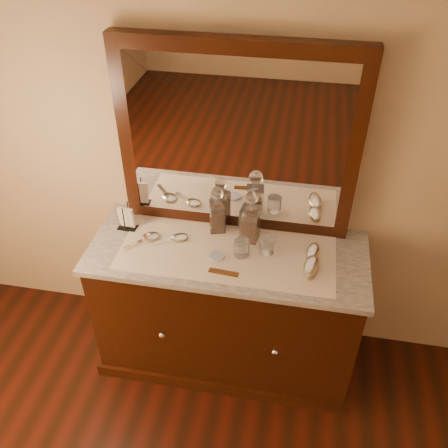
{
  "coord_description": "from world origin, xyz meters",
  "views": [
    {
      "loc": [
        0.32,
        0.13,
        2.47
      ],
      "look_at": [
        0.0,
        1.85,
        1.1
      ],
      "focal_mm": 38.31,
      "sensor_mm": 36.0,
      "label": 1
    }
  ],
  "objects_px": {
    "comb": "(224,272)",
    "decanter_left": "(217,214)",
    "hand_mirror_inner": "(176,238)",
    "mirror_frame": "(237,141)",
    "hand_mirror_outer": "(147,238)",
    "brush_near": "(311,267)",
    "decanter_right": "(250,221)",
    "pin_dish": "(217,256)",
    "dresser_cabinet": "(227,308)",
    "brush_far": "(313,252)",
    "napkin_rack": "(127,219)"
  },
  "relations": [
    {
      "from": "dresser_cabinet",
      "to": "decanter_right",
      "type": "height_order",
      "value": "decanter_right"
    },
    {
      "from": "mirror_frame",
      "to": "brush_far",
      "type": "bearing_deg",
      "value": -25.72
    },
    {
      "from": "mirror_frame",
      "to": "decanter_right",
      "type": "height_order",
      "value": "mirror_frame"
    },
    {
      "from": "hand_mirror_inner",
      "to": "brush_far",
      "type": "bearing_deg",
      "value": 0.47
    },
    {
      "from": "comb",
      "to": "hand_mirror_outer",
      "type": "height_order",
      "value": "hand_mirror_outer"
    },
    {
      "from": "hand_mirror_outer",
      "to": "mirror_frame",
      "type": "bearing_deg",
      "value": 29.17
    },
    {
      "from": "dresser_cabinet",
      "to": "brush_far",
      "type": "height_order",
      "value": "brush_far"
    },
    {
      "from": "decanter_right",
      "to": "brush_near",
      "type": "height_order",
      "value": "decanter_right"
    },
    {
      "from": "napkin_rack",
      "to": "hand_mirror_inner",
      "type": "height_order",
      "value": "napkin_rack"
    },
    {
      "from": "dresser_cabinet",
      "to": "brush_far",
      "type": "xyz_separation_m",
      "value": [
        0.43,
        0.04,
        0.46
      ]
    },
    {
      "from": "hand_mirror_outer",
      "to": "hand_mirror_inner",
      "type": "distance_m",
      "value": 0.15
    },
    {
      "from": "decanter_left",
      "to": "hand_mirror_inner",
      "type": "distance_m",
      "value": 0.25
    },
    {
      "from": "napkin_rack",
      "to": "decanter_left",
      "type": "xyz_separation_m",
      "value": [
        0.48,
        0.07,
        0.05
      ]
    },
    {
      "from": "pin_dish",
      "to": "hand_mirror_outer",
      "type": "relative_size",
      "value": 0.41
    },
    {
      "from": "hand_mirror_outer",
      "to": "hand_mirror_inner",
      "type": "height_order",
      "value": "hand_mirror_outer"
    },
    {
      "from": "napkin_rack",
      "to": "brush_near",
      "type": "xyz_separation_m",
      "value": [
        1.0,
        -0.16,
        -0.04
      ]
    },
    {
      "from": "pin_dish",
      "to": "napkin_rack",
      "type": "height_order",
      "value": "napkin_rack"
    },
    {
      "from": "hand_mirror_inner",
      "to": "mirror_frame",
      "type": "bearing_deg",
      "value": 37.23
    },
    {
      "from": "brush_near",
      "to": "mirror_frame",
      "type": "bearing_deg",
      "value": 142.99
    },
    {
      "from": "comb",
      "to": "brush_near",
      "type": "distance_m",
      "value": 0.43
    },
    {
      "from": "dresser_cabinet",
      "to": "mirror_frame",
      "type": "bearing_deg",
      "value": 90.0
    },
    {
      "from": "dresser_cabinet",
      "to": "hand_mirror_inner",
      "type": "relative_size",
      "value": 7.23
    },
    {
      "from": "pin_dish",
      "to": "brush_near",
      "type": "height_order",
      "value": "brush_near"
    },
    {
      "from": "decanter_left",
      "to": "brush_far",
      "type": "bearing_deg",
      "value": -13.17
    },
    {
      "from": "napkin_rack",
      "to": "comb",
      "type": "bearing_deg",
      "value": -23.87
    },
    {
      "from": "mirror_frame",
      "to": "dresser_cabinet",
      "type": "bearing_deg",
      "value": -90.0
    },
    {
      "from": "dresser_cabinet",
      "to": "brush_far",
      "type": "bearing_deg",
      "value": 4.94
    },
    {
      "from": "comb",
      "to": "decanter_left",
      "type": "bearing_deg",
      "value": 110.49
    },
    {
      "from": "decanter_right",
      "to": "hand_mirror_outer",
      "type": "height_order",
      "value": "decanter_right"
    },
    {
      "from": "mirror_frame",
      "to": "decanter_right",
      "type": "relative_size",
      "value": 3.92
    },
    {
      "from": "pin_dish",
      "to": "decanter_right",
      "type": "bearing_deg",
      "value": 51.37
    },
    {
      "from": "decanter_left",
      "to": "mirror_frame",
      "type": "bearing_deg",
      "value": 46.15
    },
    {
      "from": "dresser_cabinet",
      "to": "mirror_frame",
      "type": "height_order",
      "value": "mirror_frame"
    },
    {
      "from": "comb",
      "to": "decanter_left",
      "type": "distance_m",
      "value": 0.36
    },
    {
      "from": "decanter_right",
      "to": "hand_mirror_inner",
      "type": "bearing_deg",
      "value": -167.83
    },
    {
      "from": "hand_mirror_outer",
      "to": "decanter_left",
      "type": "bearing_deg",
      "value": 23.86
    },
    {
      "from": "pin_dish",
      "to": "decanter_left",
      "type": "relative_size",
      "value": 0.29
    },
    {
      "from": "pin_dish",
      "to": "hand_mirror_inner",
      "type": "xyz_separation_m",
      "value": [
        -0.24,
        0.09,
        0.0
      ]
    },
    {
      "from": "decanter_right",
      "to": "hand_mirror_inner",
      "type": "relative_size",
      "value": 1.58
    },
    {
      "from": "pin_dish",
      "to": "comb",
      "type": "distance_m",
      "value": 0.12
    },
    {
      "from": "mirror_frame",
      "to": "comb",
      "type": "relative_size",
      "value": 8.1
    },
    {
      "from": "dresser_cabinet",
      "to": "decanter_right",
      "type": "xyz_separation_m",
      "value": [
        0.1,
        0.11,
        0.56
      ]
    },
    {
      "from": "decanter_right",
      "to": "hand_mirror_outer",
      "type": "relative_size",
      "value": 1.62
    },
    {
      "from": "brush_near",
      "to": "hand_mirror_outer",
      "type": "xyz_separation_m",
      "value": [
        -0.86,
        0.08,
        -0.01
      ]
    },
    {
      "from": "napkin_rack",
      "to": "brush_far",
      "type": "distance_m",
      "value": 1.0
    },
    {
      "from": "dresser_cabinet",
      "to": "brush_near",
      "type": "xyz_separation_m",
      "value": [
        0.43,
        -0.08,
        0.47
      ]
    },
    {
      "from": "decanter_right",
      "to": "hand_mirror_inner",
      "type": "xyz_separation_m",
      "value": [
        -0.38,
        -0.08,
        -0.11
      ]
    },
    {
      "from": "napkin_rack",
      "to": "brush_near",
      "type": "height_order",
      "value": "napkin_rack"
    },
    {
      "from": "dresser_cabinet",
      "to": "hand_mirror_outer",
      "type": "distance_m",
      "value": 0.63
    },
    {
      "from": "decanter_right",
      "to": "mirror_frame",
      "type": "bearing_deg",
      "value": 126.22
    }
  ]
}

